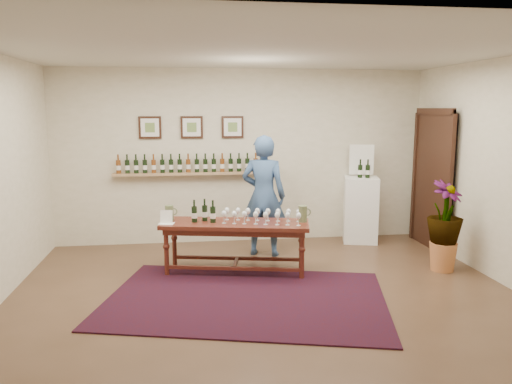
{
  "coord_description": "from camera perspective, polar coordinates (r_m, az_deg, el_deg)",
  "views": [
    {
      "loc": [
        -0.87,
        -5.55,
        2.18
      ],
      "look_at": [
        0.0,
        0.8,
        1.1
      ],
      "focal_mm": 35.0,
      "sensor_mm": 36.0,
      "label": 1
    }
  ],
  "objects": [
    {
      "name": "person",
      "position": [
        7.37,
        0.88,
        -0.44
      ],
      "size": [
        0.76,
        0.63,
        1.8
      ],
      "primitive_type": "imported",
      "rotation": [
        0.0,
        0.0,
        2.8
      ],
      "color": "#365481",
      "rests_on": "ground"
    },
    {
      "name": "pitcher_left",
      "position": [
        6.78,
        -9.87,
        -2.38
      ],
      "size": [
        0.16,
        0.16,
        0.21
      ],
      "primitive_type": null,
      "rotation": [
        0.0,
        0.0,
        -0.22
      ],
      "color": "#5E6A42",
      "rests_on": "tasting_table"
    },
    {
      "name": "display_pedestal",
      "position": [
        8.39,
        11.85,
        -1.96
      ],
      "size": [
        0.66,
        0.66,
        1.07
      ],
      "primitive_type": "cube",
      "rotation": [
        0.0,
        0.0,
        -0.26
      ],
      "color": "white",
      "rests_on": "ground"
    },
    {
      "name": "table_bottles",
      "position": [
        6.65,
        -5.95,
        -2.07
      ],
      "size": [
        0.32,
        0.22,
        0.31
      ],
      "primitive_type": null,
      "rotation": [
        0.0,
        0.0,
        -0.21
      ],
      "color": "black",
      "rests_on": "tasting_table"
    },
    {
      "name": "ground",
      "position": [
        6.03,
        1.05,
        -11.65
      ],
      "size": [
        6.0,
        6.0,
        0.0
      ],
      "primitive_type": "plane",
      "color": "#4C3421",
      "rests_on": "ground"
    },
    {
      "name": "pitcher_right",
      "position": [
        6.65,
        5.35,
        -2.49
      ],
      "size": [
        0.14,
        0.14,
        0.22
      ],
      "primitive_type": null,
      "rotation": [
        0.0,
        0.0,
        -0.04
      ],
      "color": "#5E6A42",
      "rests_on": "tasting_table"
    },
    {
      "name": "info_sign",
      "position": [
        8.4,
        11.97,
        3.64
      ],
      "size": [
        0.39,
        0.12,
        0.55
      ],
      "primitive_type": "cube",
      "rotation": [
        0.0,
        0.0,
        -0.26
      ],
      "color": "white",
      "rests_on": "display_pedestal"
    },
    {
      "name": "tasting_table",
      "position": [
        6.65,
        -2.38,
        -4.33
      ],
      "size": [
        2.03,
        1.01,
        0.69
      ],
      "rotation": [
        0.0,
        0.0,
        -0.21
      ],
      "color": "#4D1A13",
      "rests_on": "ground"
    },
    {
      "name": "menu_card",
      "position": [
        6.63,
        -10.21,
        -2.81
      ],
      "size": [
        0.22,
        0.18,
        0.18
      ],
      "primitive_type": "cube",
      "rotation": [
        0.0,
        0.0,
        -0.2
      ],
      "color": "white",
      "rests_on": "tasting_table"
    },
    {
      "name": "pedestal_bottles",
      "position": [
        8.22,
        12.23,
        2.54
      ],
      "size": [
        0.28,
        0.14,
        0.27
      ],
      "primitive_type": null,
      "rotation": [
        0.0,
        0.0,
        -0.26
      ],
      "color": "black",
      "rests_on": "display_pedestal"
    },
    {
      "name": "room_shell",
      "position": [
        8.05,
        14.01,
        1.72
      ],
      "size": [
        6.0,
        6.0,
        6.0
      ],
      "color": "silver",
      "rests_on": "ground"
    },
    {
      "name": "rug",
      "position": [
        5.88,
        -1.15,
        -12.09
      ],
      "size": [
        3.6,
        2.84,
        0.02
      ],
      "primitive_type": "cube",
      "rotation": [
        0.0,
        0.0,
        -0.25
      ],
      "color": "#400B0B",
      "rests_on": "ground"
    },
    {
      "name": "table_glasses",
      "position": [
        6.58,
        0.67,
        -2.75
      ],
      "size": [
        1.31,
        0.62,
        0.18
      ],
      "primitive_type": null,
      "rotation": [
        0.0,
        0.0,
        -0.26
      ],
      "color": "white",
      "rests_on": "tasting_table"
    },
    {
      "name": "potted_plant",
      "position": [
        7.16,
        20.75,
        -3.65
      ],
      "size": [
        0.78,
        0.78,
        1.06
      ],
      "rotation": [
        0.0,
        0.0,
        0.58
      ],
      "color": "#C87842",
      "rests_on": "ground"
    }
  ]
}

